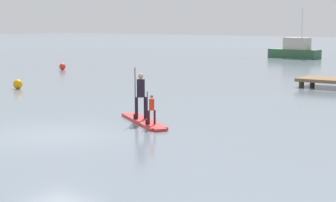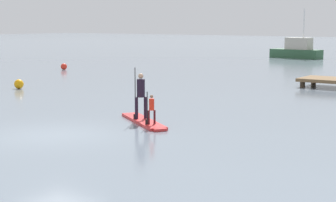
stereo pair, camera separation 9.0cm
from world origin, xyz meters
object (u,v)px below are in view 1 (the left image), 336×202
object	(u,v)px
paddleboard_near	(144,121)
paddler_adult	(141,93)
fishing_boat_green_midground	(295,50)
mooring_buoy_near	(18,84)
paddler_child_solo	(151,108)
mooring_buoy_mid	(62,67)

from	to	relation	value
paddleboard_near	paddler_adult	distance (m)	1.05
fishing_boat_green_midground	mooring_buoy_near	world-z (taller)	fishing_boat_green_midground
paddler_adult	paddler_child_solo	world-z (taller)	paddler_adult
paddler_child_solo	mooring_buoy_near	size ratio (longest dim) A/B	2.21
paddleboard_near	mooring_buoy_near	xyz separation A→B (m)	(-11.80, 4.27, 0.21)
paddleboard_near	paddler_child_solo	distance (m)	1.05
fishing_boat_green_midground	mooring_buoy_mid	world-z (taller)	fishing_boat_green_midground
paddler_adult	mooring_buoy_mid	bearing A→B (deg)	142.36
paddler_child_solo	mooring_buoy_near	world-z (taller)	paddler_child_solo
paddler_child_solo	fishing_boat_green_midground	size ratio (longest dim) A/B	0.21
paddler_adult	fishing_boat_green_midground	xyz separation A→B (m)	(-9.02, 37.04, -0.24)
paddler_adult	fishing_boat_green_midground	size ratio (longest dim) A/B	0.35
paddleboard_near	fishing_boat_green_midground	world-z (taller)	fishing_boat_green_midground
paddler_adult	mooring_buoy_near	bearing A→B (deg)	160.46
fishing_boat_green_midground	mooring_buoy_near	xyz separation A→B (m)	(-2.51, -32.95, -0.55)
paddleboard_near	fishing_boat_green_midground	bearing A→B (deg)	104.02
fishing_boat_green_midground	mooring_buoy_mid	bearing A→B (deg)	-112.13
paddleboard_near	mooring_buoy_mid	bearing A→B (deg)	142.43
mooring_buoy_near	paddler_adult	bearing A→B (deg)	-19.54
paddler_child_solo	paddler_adult	bearing A→B (deg)	145.58
paddler_adult	paddleboard_near	bearing A→B (deg)	-32.90
paddler_child_solo	mooring_buoy_near	xyz separation A→B (m)	(-12.50, 4.76, -0.41)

